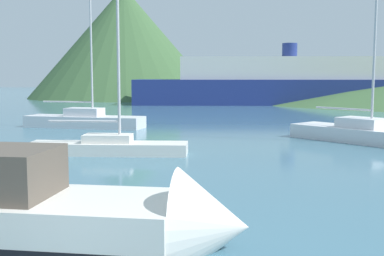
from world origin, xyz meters
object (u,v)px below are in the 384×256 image
(sailboat_outer, at_px, (85,120))
(motorboat_near, at_px, (28,210))
(ferry_distant, at_px, (289,84))
(sailboat_middle, at_px, (361,132))
(sailboat_inner, at_px, (108,145))

(sailboat_outer, bearing_deg, motorboat_near, -66.42)
(sailboat_outer, xyz_separation_m, ferry_distant, (11.57, 29.18, 1.91))
(sailboat_middle, height_order, ferry_distant, sailboat_middle)
(motorboat_near, height_order, sailboat_inner, sailboat_inner)
(sailboat_inner, distance_m, sailboat_middle, 12.63)
(sailboat_inner, xyz_separation_m, sailboat_outer, (-5.80, 9.51, 0.08))
(sailboat_inner, height_order, sailboat_middle, sailboat_middle)
(sailboat_inner, distance_m, sailboat_outer, 11.14)
(sailboat_outer, bearing_deg, ferry_distant, 68.57)
(motorboat_near, xyz_separation_m, sailboat_middle, (8.03, 16.83, -0.09))
(sailboat_inner, relative_size, ferry_distant, 0.26)
(sailboat_outer, relative_size, ferry_distant, 0.25)
(sailboat_inner, xyz_separation_m, ferry_distant, (5.77, 38.70, 1.99))
(sailboat_middle, height_order, sailboat_outer, sailboat_middle)
(ferry_distant, bearing_deg, sailboat_outer, -124.06)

